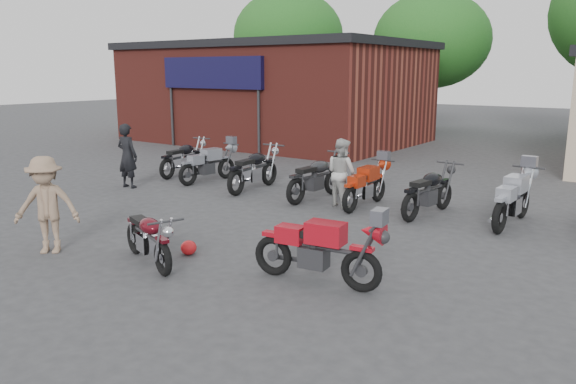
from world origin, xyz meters
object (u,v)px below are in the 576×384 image
Objects in this scene: person_light at (342,173)px; row_bike_5 at (429,189)px; sportbike at (318,247)px; row_bike_0 at (184,156)px; row_bike_4 at (366,183)px; row_bike_1 at (208,162)px; row_bike_3 at (316,175)px; helmet at (189,248)px; person_tan at (47,205)px; row_bike_6 at (513,196)px; vintage_motorcycle at (148,235)px; person_dark at (127,156)px; row_bike_2 at (254,167)px.

row_bike_5 is at bearing -148.42° from person_light.
sportbike is 9.47m from row_bike_0.
row_bike_1 is at bearing 88.78° from row_bike_4.
sportbike is at bearing -143.03° from row_bike_3.
helmet is 0.16× the size of person_tan.
person_tan is 7.63m from row_bike_5.
row_bike_1 is at bearing 92.82° from row_bike_3.
row_bike_0 is 9.49m from row_bike_6.
helmet is (0.15, 0.73, -0.39)m from vintage_motorcycle.
person_light is 0.61m from row_bike_4.
helmet is at bearing 105.67° from person_light.
person_dark reaches higher than row_bike_4.
row_bike_3 is at bearing 2.34° from person_light.
row_bike_3 is 1.08× the size of row_bike_4.
row_bike_1 is (-6.69, 4.74, -0.01)m from sportbike.
person_dark reaches higher than vintage_motorcycle.
helmet is 0.14× the size of row_bike_4.
row_bike_0 is 1.04× the size of row_bike_4.
helmet is at bearing 98.73° from vintage_motorcycle.
row_bike_0 is 4.98m from row_bike_3.
helmet is at bearing -140.74° from row_bike_0.
row_bike_6 is (6.43, 0.37, -0.01)m from row_bike_2.
row_bike_3 is (-0.52, 4.84, 0.47)m from helmet.
helmet is at bearing 143.95° from person_dark.
person_dark is at bearing 105.24° from row_bike_4.
person_tan is 0.81× the size of row_bike_6.
helmet is at bearing -7.50° from person_tan.
helmet is 5.49m from row_bike_5.
person_dark reaches higher than helmet.
person_light is 4.54m from row_bike_1.
vintage_motorcycle is at bearing 147.17° from row_bike_6.
row_bike_2 is at bearing 116.85° from helmet.
helmet is 0.13× the size of row_bike_3.
person_light is 0.82× the size of row_bike_1.
row_bike_1 is at bearing -110.72° from row_bike_0.
row_bike_6 is (4.52, 0.32, 0.01)m from row_bike_3.
row_bike_1 reaches higher than row_bike_4.
row_bike_6 is (3.65, 0.60, -0.19)m from person_light.
row_bike_5 is (7.79, -0.27, 0.01)m from row_bike_0.
person_dark reaches higher than row_bike_2.
row_bike_0 is 0.98× the size of row_bike_5.
row_bike_2 is 1.03× the size of row_bike_3.
row_bike_4 is (6.23, 1.74, -0.31)m from person_dark.
person_dark is at bearing 115.26° from row_bike_2.
row_bike_3 is at bearing 99.02° from row_bike_5.
row_bike_5 is at bearing -92.62° from row_bike_2.
sportbike is at bearing -119.53° from row_bike_1.
helmet is 0.14× the size of row_bike_5.
sportbike is at bearing 3.76° from helmet.
row_bike_5 is (2.83, 0.12, -0.01)m from row_bike_3.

